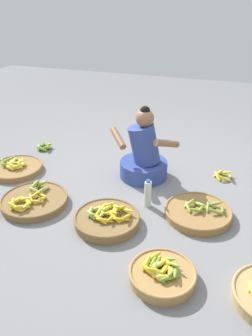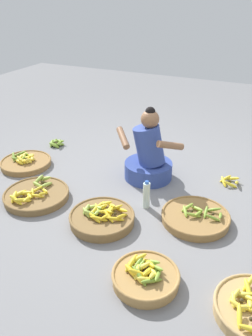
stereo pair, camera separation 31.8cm
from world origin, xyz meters
name	(u,v)px [view 1 (the left image)]	position (x,y,z in m)	size (l,w,h in m)	color
ground_plane	(132,189)	(0.00, 0.00, 0.00)	(10.00, 10.00, 0.00)	slate
vendor_woman_front	(144,155)	(0.04, 0.30, 0.26)	(0.76, 0.52, 0.81)	#334793
banana_basket_mid_left	(162,274)	(0.58, -1.11, 0.06)	(0.49, 0.49, 0.17)	#A87F47
banana_basket_front_right	(34,200)	(-0.81, -0.57, 0.04)	(0.65, 0.65, 0.15)	brown
banana_basket_mid_right	(16,168)	(-1.37, -0.05, 0.04)	(0.59, 0.59, 0.14)	olive
banana_basket_front_center	(107,219)	(-0.03, -0.63, 0.05)	(0.58, 0.58, 0.16)	brown
banana_basket_near_bicycle	(198,212)	(0.72, -0.26, 0.04)	(0.61, 0.61, 0.13)	olive
loose_bananas_back_center	(44,147)	(-1.39, 0.58, 0.03)	(0.21, 0.22, 0.09)	olive
loose_bananas_near_vendor	(223,175)	(0.88, 0.53, 0.03)	(0.21, 0.23, 0.09)	yellow
water_bottle	(148,194)	(0.23, -0.24, 0.13)	(0.07, 0.07, 0.29)	silver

